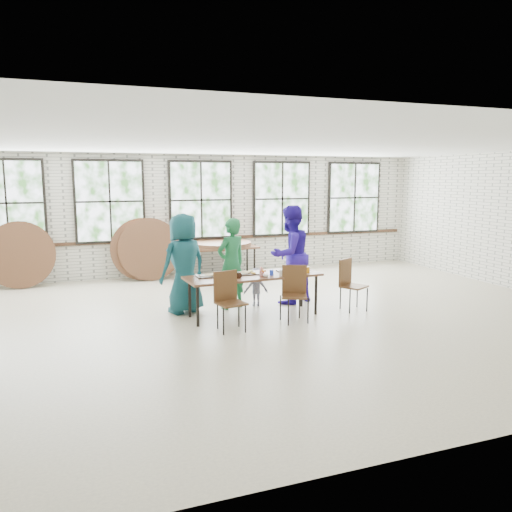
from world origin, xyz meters
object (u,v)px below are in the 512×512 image
at_px(storage_table, 221,249).
at_px(chair_near_right, 294,289).
at_px(dining_table, 253,278).
at_px(chair_near_left, 228,296).

bearing_deg(storage_table, chair_near_right, -92.44).
bearing_deg(storage_table, dining_table, -101.01).
distance_m(chair_near_left, chair_near_right, 1.22).
xyz_separation_m(chair_near_right, storage_table, (-0.11, 4.14, 0.13)).
bearing_deg(chair_near_right, storage_table, 115.04).
distance_m(chair_near_right, storage_table, 4.14).
relative_size(chair_near_left, chair_near_right, 1.00).
xyz_separation_m(chair_near_left, chair_near_right, (1.21, 0.11, 0.00)).
relative_size(dining_table, chair_near_right, 2.58).
distance_m(dining_table, chair_near_left, 0.91).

